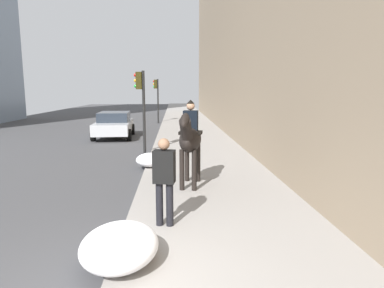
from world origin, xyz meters
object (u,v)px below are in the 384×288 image
(pedestrian_greeting, at_px, (164,176))
(traffic_light_far_curb, at_px, (157,94))
(car_near_lane, at_px, (114,124))
(traffic_light_near_curb, at_px, (141,99))
(mounted_horse_near, at_px, (190,139))

(pedestrian_greeting, xyz_separation_m, traffic_light_far_curb, (21.29, 1.19, 1.29))
(pedestrian_greeting, distance_m, car_near_lane, 13.54)
(traffic_light_near_curb, bearing_deg, traffic_light_far_curb, 0.18)
(car_near_lane, bearing_deg, mounted_horse_near, 17.35)
(mounted_horse_near, height_order, car_near_lane, mounted_horse_near)
(mounted_horse_near, xyz_separation_m, traffic_light_near_curb, (5.24, 1.76, 0.92))
(car_near_lane, distance_m, traffic_light_far_curb, 8.55)
(traffic_light_near_curb, height_order, traffic_light_far_curb, traffic_light_far_curb)
(mounted_horse_near, distance_m, traffic_light_far_curb, 18.75)
(mounted_horse_near, relative_size, traffic_light_near_curb, 0.67)
(mounted_horse_near, bearing_deg, pedestrian_greeting, -2.41)
(pedestrian_greeting, relative_size, car_near_lane, 0.40)
(traffic_light_far_curb, bearing_deg, pedestrian_greeting, -176.80)
(car_near_lane, bearing_deg, pedestrian_greeting, 11.06)
(mounted_horse_near, xyz_separation_m, traffic_light_far_curb, (18.64, 1.80, 0.96))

